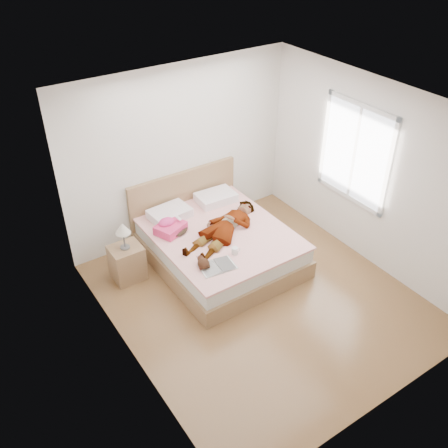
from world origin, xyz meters
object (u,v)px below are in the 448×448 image
woman (224,225)px  bed (217,242)px  plush_toy (203,263)px  magazine (217,266)px  towel (170,227)px  phone (178,218)px  coffee_mug (235,251)px  nightstand (127,260)px

woman → bed: bearing=-174.7°
plush_toy → magazine: bearing=-35.4°
towel → phone: bearing=-5.2°
phone → coffee_mug: phone is taller
coffee_mug → phone: bearing=110.1°
phone → nightstand: nightstand is taller
phone → nightstand: 0.91m
bed → woman: bearing=-59.8°
coffee_mug → plush_toy: (-0.49, -0.00, 0.02)m
phone → nightstand: size_ratio=0.11×
towel → coffee_mug: (0.47, -0.91, -0.03)m
bed → nightstand: (-1.25, 0.31, 0.02)m
coffee_mug → nightstand: nightstand is taller
woman → nightstand: nightstand is taller
woman → phone: bearing=-153.5°
nightstand → woman: bearing=-17.6°
coffee_mug → plush_toy: bearing=-179.9°
magazine → nightstand: size_ratio=0.54×
nightstand → bed: bearing=-14.0°
magazine → coffee_mug: (0.35, 0.11, 0.04)m
magazine → nightstand: (-0.80, 1.02, -0.22)m
woman → plush_toy: bearing=-77.6°
magazine → coffee_mug: bearing=16.9°
coffee_mug → plush_toy: plush_toy is taller
woman → magazine: size_ratio=3.14×
woman → phone: phone is taller
phone → bed: (0.44, -0.30, -0.42)m
towel → magazine: (0.12, -1.02, -0.07)m
woman → towel: woman is taller
woman → nightstand: size_ratio=1.69×
phone → nightstand: (-0.81, 0.02, -0.40)m
woman → coffee_mug: 0.53m
towel → magazine: 1.03m
towel → bed: bearing=-28.1°
magazine → plush_toy: bearing=144.6°
phone → towel: phone is taller
woman → bed: (-0.06, 0.10, -0.34)m
phone → plush_toy: size_ratio=0.40×
towel → nightstand: (-0.68, 0.00, -0.30)m
nightstand → towel: bearing=-0.4°
phone → bed: size_ratio=0.05×
phone → woman: bearing=-63.5°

